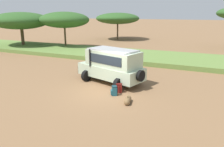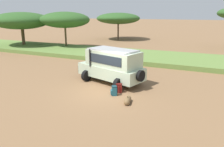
{
  "view_description": "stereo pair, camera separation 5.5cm",
  "coord_description": "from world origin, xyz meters",
  "px_view_note": "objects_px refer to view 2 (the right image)",
  "views": [
    {
      "loc": [
        5.67,
        -11.62,
        4.87
      ],
      "look_at": [
        -0.02,
        1.02,
        1.0
      ],
      "focal_mm": 35.0,
      "sensor_mm": 36.0,
      "label": 1
    },
    {
      "loc": [
        5.72,
        -11.6,
        4.87
      ],
      "look_at": [
        -0.02,
        1.02,
        1.0
      ],
      "focal_mm": 35.0,
      "sensor_mm": 36.0,
      "label": 2
    }
  ],
  "objects_px": {
    "safari_vehicle": "(112,65)",
    "backpack_cluster_center": "(114,91)",
    "duffel_bag_low_black_case": "(130,84)",
    "acacia_tree_centre_back": "(118,18)",
    "acacia_tree_far_left": "(21,21)",
    "acacia_tree_left_mid": "(65,20)",
    "backpack_beside_front_wheel": "(119,88)",
    "duffel_bag_soft_canvas": "(128,100)"
  },
  "relations": [
    {
      "from": "duffel_bag_soft_canvas",
      "to": "acacia_tree_far_left",
      "type": "distance_m",
      "value": 24.64
    },
    {
      "from": "backpack_cluster_center",
      "to": "acacia_tree_left_mid",
      "type": "height_order",
      "value": "acacia_tree_left_mid"
    },
    {
      "from": "backpack_cluster_center",
      "to": "duffel_bag_low_black_case",
      "type": "xyz_separation_m",
      "value": [
        0.34,
        1.82,
        -0.1
      ]
    },
    {
      "from": "duffel_bag_soft_canvas",
      "to": "acacia_tree_far_left",
      "type": "height_order",
      "value": "acacia_tree_far_left"
    },
    {
      "from": "backpack_cluster_center",
      "to": "duffel_bag_low_black_case",
      "type": "height_order",
      "value": "backpack_cluster_center"
    },
    {
      "from": "backpack_beside_front_wheel",
      "to": "acacia_tree_far_left",
      "type": "xyz_separation_m",
      "value": [
        -19.67,
        11.4,
        3.51
      ]
    },
    {
      "from": "backpack_cluster_center",
      "to": "acacia_tree_far_left",
      "type": "height_order",
      "value": "acacia_tree_far_left"
    },
    {
      "from": "acacia_tree_left_mid",
      "to": "acacia_tree_centre_back",
      "type": "xyz_separation_m",
      "value": [
        2.35,
        13.17,
        -0.08
      ]
    },
    {
      "from": "backpack_beside_front_wheel",
      "to": "backpack_cluster_center",
      "type": "distance_m",
      "value": 0.59
    },
    {
      "from": "duffel_bag_soft_canvas",
      "to": "acacia_tree_left_mid",
      "type": "distance_m",
      "value": 20.89
    },
    {
      "from": "acacia_tree_far_left",
      "to": "acacia_tree_centre_back",
      "type": "distance_m",
      "value": 17.13
    },
    {
      "from": "backpack_cluster_center",
      "to": "duffel_bag_low_black_case",
      "type": "distance_m",
      "value": 1.86
    },
    {
      "from": "safari_vehicle",
      "to": "duffel_bag_low_black_case",
      "type": "relative_size",
      "value": 6.28
    },
    {
      "from": "backpack_beside_front_wheel",
      "to": "duffel_bag_low_black_case",
      "type": "height_order",
      "value": "backpack_beside_front_wheel"
    },
    {
      "from": "backpack_beside_front_wheel",
      "to": "acacia_tree_centre_back",
      "type": "distance_m",
      "value": 28.75
    },
    {
      "from": "safari_vehicle",
      "to": "duffel_bag_soft_canvas",
      "type": "bearing_deg",
      "value": -52.22
    },
    {
      "from": "acacia_tree_far_left",
      "to": "acacia_tree_left_mid",
      "type": "xyz_separation_m",
      "value": [
        6.17,
        1.69,
        0.15
      ]
    },
    {
      "from": "safari_vehicle",
      "to": "backpack_beside_front_wheel",
      "type": "bearing_deg",
      "value": -53.09
    },
    {
      "from": "safari_vehicle",
      "to": "acacia_tree_centre_back",
      "type": "distance_m",
      "value": 26.62
    },
    {
      "from": "backpack_beside_front_wheel",
      "to": "duffel_bag_soft_canvas",
      "type": "relative_size",
      "value": 0.6
    },
    {
      "from": "backpack_cluster_center",
      "to": "duffel_bag_low_black_case",
      "type": "relative_size",
      "value": 0.68
    },
    {
      "from": "acacia_tree_far_left",
      "to": "acacia_tree_left_mid",
      "type": "relative_size",
      "value": 1.16
    },
    {
      "from": "safari_vehicle",
      "to": "backpack_cluster_center",
      "type": "relative_size",
      "value": 9.23
    },
    {
      "from": "backpack_beside_front_wheel",
      "to": "backpack_cluster_center",
      "type": "height_order",
      "value": "backpack_cluster_center"
    },
    {
      "from": "safari_vehicle",
      "to": "acacia_tree_centre_back",
      "type": "height_order",
      "value": "acacia_tree_centre_back"
    },
    {
      "from": "duffel_bag_soft_canvas",
      "to": "acacia_tree_far_left",
      "type": "xyz_separation_m",
      "value": [
        -20.76,
        12.77,
        3.62
      ]
    },
    {
      "from": "acacia_tree_left_mid",
      "to": "acacia_tree_centre_back",
      "type": "relative_size",
      "value": 0.85
    },
    {
      "from": "safari_vehicle",
      "to": "backpack_cluster_center",
      "type": "height_order",
      "value": "safari_vehicle"
    },
    {
      "from": "duffel_bag_low_black_case",
      "to": "backpack_beside_front_wheel",
      "type": "bearing_deg",
      "value": -102.11
    },
    {
      "from": "backpack_cluster_center",
      "to": "acacia_tree_centre_back",
      "type": "bearing_deg",
      "value": 112.43
    },
    {
      "from": "acacia_tree_far_left",
      "to": "acacia_tree_left_mid",
      "type": "bearing_deg",
      "value": 15.35
    },
    {
      "from": "backpack_cluster_center",
      "to": "acacia_tree_far_left",
      "type": "relative_size",
      "value": 0.07
    },
    {
      "from": "backpack_cluster_center",
      "to": "duffel_bag_soft_canvas",
      "type": "bearing_deg",
      "value": -33.74
    },
    {
      "from": "safari_vehicle",
      "to": "acacia_tree_left_mid",
      "type": "xyz_separation_m",
      "value": [
        -12.24,
        11.42,
        2.64
      ]
    },
    {
      "from": "backpack_cluster_center",
      "to": "acacia_tree_far_left",
      "type": "distance_m",
      "value": 23.24
    },
    {
      "from": "duffel_bag_soft_canvas",
      "to": "safari_vehicle",
      "type": "bearing_deg",
      "value": 127.78
    },
    {
      "from": "acacia_tree_left_mid",
      "to": "backpack_beside_front_wheel",
      "type": "bearing_deg",
      "value": -44.13
    },
    {
      "from": "safari_vehicle",
      "to": "acacia_tree_left_mid",
      "type": "distance_m",
      "value": 16.94
    },
    {
      "from": "safari_vehicle",
      "to": "duffel_bag_soft_canvas",
      "type": "height_order",
      "value": "safari_vehicle"
    },
    {
      "from": "acacia_tree_centre_back",
      "to": "duffel_bag_low_black_case",
      "type": "bearing_deg",
      "value": -65.48
    },
    {
      "from": "backpack_beside_front_wheel",
      "to": "duffel_bag_low_black_case",
      "type": "relative_size",
      "value": 0.66
    },
    {
      "from": "safari_vehicle",
      "to": "acacia_tree_left_mid",
      "type": "bearing_deg",
      "value": 136.99
    }
  ]
}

